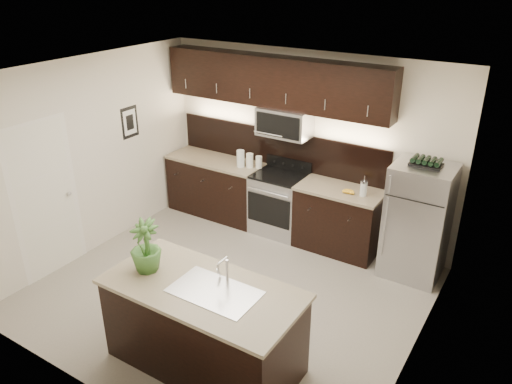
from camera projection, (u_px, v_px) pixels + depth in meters
ground at (229, 291)px, 6.27m from camera, size 4.50×4.50×0.00m
room_walls at (216, 165)px, 5.59m from camera, size 4.52×4.02×2.71m
counter_run at (267, 200)px, 7.59m from camera, size 3.51×0.65×0.94m
upper_fixtures at (276, 90)px, 7.00m from camera, size 3.49×0.40×1.66m
island at (204, 326)px, 4.96m from camera, size 1.96×0.96×0.94m
sink_faucet at (215, 290)px, 4.69m from camera, size 0.84×0.50×0.28m
refrigerator at (417, 222)px, 6.33m from camera, size 0.74×0.67×1.53m
wine_rack at (426, 162)px, 6.00m from camera, size 0.38×0.23×0.09m
plant at (145, 246)px, 4.92m from camera, size 0.33×0.33×0.55m
canisters at (248, 160)px, 7.51m from camera, size 0.37×0.21×0.26m
french_press at (364, 188)px, 6.59m from camera, size 0.10×0.10×0.28m
bananas at (346, 191)px, 6.71m from camera, size 0.18×0.15×0.05m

